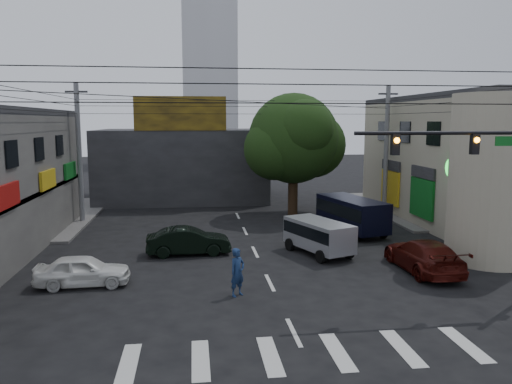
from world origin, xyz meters
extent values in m
plane|color=black|center=(0.00, 0.00, 0.00)|extent=(160.00, 160.00, 0.00)
cube|color=#514F4C|center=(18.00, 18.00, 0.07)|extent=(16.00, 16.00, 0.15)
cube|color=gray|center=(18.00, 13.00, 4.00)|extent=(14.00, 18.00, 8.00)
cylinder|color=gray|center=(11.00, 4.00, 4.00)|extent=(4.00, 4.00, 8.00)
cube|color=#232326|center=(-4.00, 26.00, 3.00)|extent=(14.00, 10.00, 6.00)
cube|color=olive|center=(-4.00, 21.10, 7.30)|extent=(7.00, 0.30, 2.60)
cube|color=silver|center=(0.00, 70.00, 22.00)|extent=(9.00, 9.00, 44.00)
cylinder|color=black|center=(4.00, 17.00, 2.20)|extent=(0.70, 0.70, 4.40)
sphere|color=black|center=(4.00, 17.00, 5.50)|extent=(6.40, 6.40, 6.40)
cylinder|color=black|center=(6.00, -1.00, 6.30)|extent=(7.00, 0.14, 0.14)
cube|color=black|center=(7.00, -1.00, 5.90)|extent=(0.28, 0.22, 0.75)
cube|color=black|center=(4.00, -1.00, 5.90)|extent=(0.28, 0.22, 0.75)
sphere|color=orange|center=(7.00, -1.14, 6.05)|extent=(0.20, 0.20, 0.20)
sphere|color=orange|center=(4.00, -1.14, 6.05)|extent=(0.20, 0.20, 0.20)
cylinder|color=#59595B|center=(-10.50, 16.00, 4.60)|extent=(0.32, 0.32, 9.20)
cylinder|color=#59595B|center=(10.50, 16.00, 4.60)|extent=(0.32, 0.32, 9.20)
imported|color=black|center=(-3.40, 6.98, 0.69)|extent=(1.87, 4.35, 1.39)
imported|color=silver|center=(-7.67, 2.61, 0.64)|extent=(1.72, 3.86, 1.29)
imported|color=#3D0D08|center=(7.10, 2.76, 0.73)|extent=(2.21, 5.10, 1.46)
imported|color=navy|center=(-1.48, 0.62, 0.94)|extent=(1.13, 1.12, 1.89)
camera|label=1|loc=(-3.12, -17.92, 6.72)|focal=35.00mm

